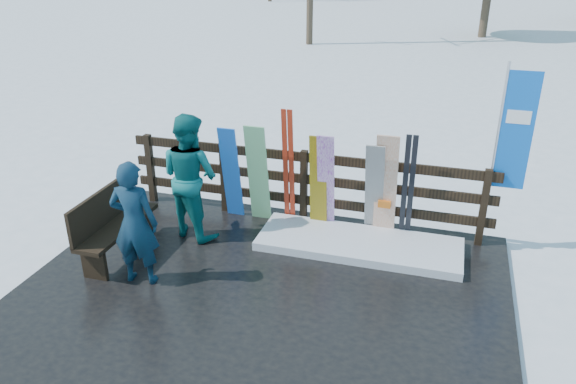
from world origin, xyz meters
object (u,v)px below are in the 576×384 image
(snowboard_3, at_px, (326,184))
(person_front, at_px, (135,223))
(rental_flag, at_px, (511,138))
(person_back, at_px, (190,176))
(snowboard_4, at_px, (374,191))
(snowboard_2, at_px, (318,183))
(snowboard_5, at_px, (386,187))
(bench, at_px, (112,222))
(snowboard_0, at_px, (231,173))
(snowboard_1, at_px, (258,174))

(snowboard_3, distance_m, person_front, 2.79)
(rental_flag, distance_m, person_back, 4.41)
(snowboard_4, distance_m, rental_flag, 1.94)
(snowboard_2, xyz_separation_m, snowboard_3, (0.11, 0.00, 0.01))
(snowboard_5, relative_size, person_front, 1.00)
(snowboard_2, xyz_separation_m, rental_flag, (2.53, 0.27, 0.85))
(bench, bearing_deg, snowboard_3, 30.23)
(snowboard_0, height_order, person_front, person_front)
(snowboard_1, height_order, person_back, person_back)
(bench, xyz_separation_m, snowboard_5, (3.47, 1.52, 0.30))
(snowboard_1, bearing_deg, snowboard_3, 0.00)
(bench, bearing_deg, person_front, -35.65)
(snowboard_0, bearing_deg, snowboard_5, -0.00)
(snowboard_2, relative_size, person_front, 0.92)
(snowboard_4, distance_m, snowboard_5, 0.17)
(snowboard_0, distance_m, snowboard_5, 2.34)
(snowboard_0, bearing_deg, snowboard_4, -0.00)
(rental_flag, distance_m, person_front, 4.98)
(snowboard_5, bearing_deg, snowboard_2, 180.00)
(snowboard_0, bearing_deg, snowboard_3, 0.00)
(snowboard_0, distance_m, snowboard_3, 1.48)
(rental_flag, bearing_deg, snowboard_4, -171.03)
(snowboard_0, distance_m, person_front, 2.04)
(snowboard_0, height_order, snowboard_3, snowboard_3)
(bench, distance_m, snowboard_4, 3.65)
(snowboard_2, distance_m, snowboard_5, 0.98)
(snowboard_0, xyz_separation_m, snowboard_4, (2.18, -0.00, -0.01))
(snowboard_4, xyz_separation_m, rental_flag, (1.71, 0.27, 0.87))
(bench, bearing_deg, snowboard_1, 44.20)
(snowboard_1, relative_size, snowboard_3, 1.03)
(snowboard_1, bearing_deg, snowboard_0, 180.00)
(snowboard_2, height_order, snowboard_3, snowboard_3)
(snowboard_2, distance_m, person_back, 1.85)
(snowboard_0, relative_size, person_back, 0.83)
(snowboard_4, bearing_deg, snowboard_2, 180.00)
(bench, relative_size, rental_flag, 0.58)
(snowboard_2, bearing_deg, snowboard_1, 180.00)
(snowboard_4, relative_size, rental_flag, 0.58)
(snowboard_4, xyz_separation_m, person_back, (-2.55, -0.64, 0.18))
(person_back, bearing_deg, snowboard_3, -141.15)
(bench, bearing_deg, snowboard_5, 23.65)
(snowboard_1, xyz_separation_m, rental_flag, (3.46, 0.27, 0.82))
(snowboard_0, bearing_deg, person_front, -103.53)
(rental_flag, xyz_separation_m, person_front, (-4.37, -2.25, -0.79))
(snowboard_2, height_order, rental_flag, rental_flag)
(snowboard_3, relative_size, person_back, 0.84)
(snowboard_1, height_order, person_front, person_front)
(person_back, bearing_deg, rental_flag, -148.18)
(bench, height_order, rental_flag, rental_flag)
(snowboard_4, bearing_deg, person_back, -165.98)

